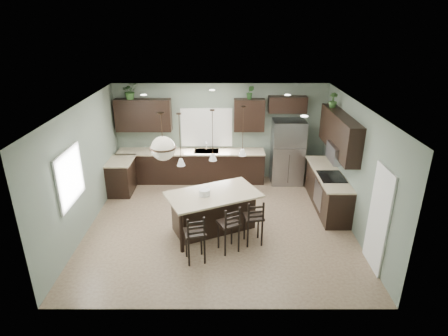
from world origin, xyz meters
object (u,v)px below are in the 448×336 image
(bar_stool_left, at_px, (195,238))
(plant_back_left, at_px, (130,91))
(kitchen_island, at_px, (213,212))
(bar_stool_right, at_px, (253,221))
(refrigerator, at_px, (287,152))
(serving_dish, at_px, (205,192))
(bar_stool_center, at_px, (229,228))

(bar_stool_left, distance_m, plant_back_left, 4.90)
(bar_stool_left, bearing_deg, kitchen_island, 58.66)
(kitchen_island, xyz_separation_m, bar_stool_right, (0.85, -0.49, 0.06))
(refrigerator, relative_size, plant_back_left, 4.06)
(bar_stool_left, bearing_deg, serving_dish, 66.92)
(serving_dish, bearing_deg, bar_stool_center, -53.40)
(plant_back_left, bearing_deg, bar_stool_center, -53.72)
(serving_dish, bearing_deg, bar_stool_right, -21.66)
(serving_dish, relative_size, bar_stool_left, 0.23)
(plant_back_left, bearing_deg, bar_stool_right, -46.39)
(serving_dish, bearing_deg, kitchen_island, 24.68)
(kitchen_island, height_order, bar_stool_right, bar_stool_right)
(refrigerator, relative_size, bar_stool_right, 1.78)
(kitchen_island, height_order, bar_stool_left, bar_stool_left)
(bar_stool_center, bearing_deg, refrigerator, 36.74)
(refrigerator, height_order, serving_dish, refrigerator)
(serving_dish, height_order, bar_stool_center, serving_dish)
(serving_dish, height_order, plant_back_left, plant_back_left)
(bar_stool_center, height_order, bar_stool_right, bar_stool_center)
(kitchen_island, bearing_deg, serving_dish, -180.00)
(refrigerator, height_order, bar_stool_left, refrigerator)
(kitchen_island, xyz_separation_m, serving_dish, (-0.18, -0.08, 0.53))
(refrigerator, height_order, bar_stool_right, refrigerator)
(bar_stool_left, distance_m, bar_stool_right, 1.34)
(refrigerator, bearing_deg, kitchen_island, -127.23)
(refrigerator, distance_m, bar_stool_right, 3.42)
(serving_dish, bearing_deg, bar_stool_left, -98.15)
(bar_stool_left, bearing_deg, plant_back_left, 101.74)
(refrigerator, relative_size, bar_stool_center, 1.76)
(refrigerator, distance_m, kitchen_island, 3.40)
(bar_stool_left, xyz_separation_m, plant_back_left, (-1.99, 3.95, 2.10))
(bar_stool_right, bearing_deg, plant_back_left, 123.50)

